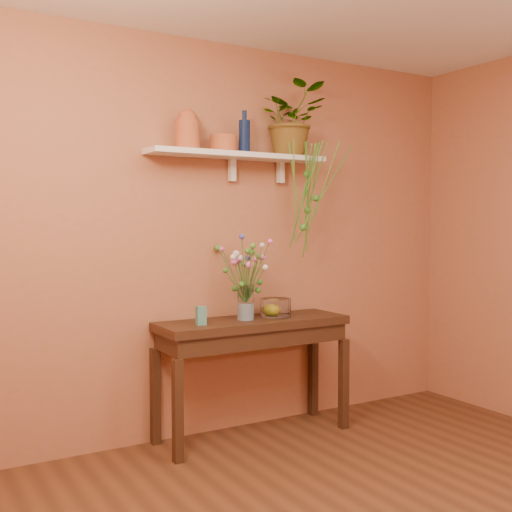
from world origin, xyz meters
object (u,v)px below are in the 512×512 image
object	(u,v)px
glass_bowl	(276,308)
terracotta_jug	(187,130)
blue_bottle	(244,136)
sideboard	(253,336)
glass_vase	(246,305)
spider_plant	(292,121)
bouquet	(245,264)

from	to	relation	value
glass_bowl	terracotta_jug	bearing A→B (deg)	171.64
glass_bowl	blue_bottle	bearing A→B (deg)	160.99
sideboard	glass_vase	bearing A→B (deg)	-168.72
spider_plant	sideboard	bearing A→B (deg)	-162.96
blue_bottle	terracotta_jug	bearing A→B (deg)	177.29
glass_vase	glass_bowl	xyz separation A→B (m)	(0.25, 0.02, -0.04)
sideboard	terracotta_jug	size ratio (longest dim) A/B	5.04
sideboard	glass_bowl	size ratio (longest dim) A/B	6.28
sideboard	blue_bottle	size ratio (longest dim) A/B	4.66
terracotta_jug	blue_bottle	distance (m)	0.41
glass_vase	bouquet	xyz separation A→B (m)	(0.00, 0.01, 0.27)
glass_vase	bouquet	distance (m)	0.27
terracotta_jug	blue_bottle	bearing A→B (deg)	-2.71
spider_plant	bouquet	distance (m)	1.12
sideboard	spider_plant	bearing A→B (deg)	17.04
glass_bowl	bouquet	bearing A→B (deg)	-178.52
terracotta_jug	spider_plant	world-z (taller)	spider_plant
glass_vase	glass_bowl	bearing A→B (deg)	4.82
sideboard	glass_bowl	world-z (taller)	glass_bowl
terracotta_jug	spider_plant	size ratio (longest dim) A/B	0.51
bouquet	glass_bowl	bearing A→B (deg)	1.48
terracotta_jug	sideboard	bearing A→B (deg)	-12.95
glass_vase	spider_plant	bearing A→B (deg)	16.24
bouquet	sideboard	bearing A→B (deg)	-1.74
glass_vase	terracotta_jug	bearing A→B (deg)	163.06
spider_plant	glass_vase	bearing A→B (deg)	-163.76
terracotta_jug	glass_bowl	distance (m)	1.35
sideboard	glass_vase	xyz separation A→B (m)	(-0.06, -0.01, 0.22)
blue_bottle	bouquet	xyz separation A→B (m)	(-0.04, -0.08, -0.87)
spider_plant	bouquet	bearing A→B (deg)	-165.45
spider_plant	glass_vase	distance (m)	1.37
blue_bottle	spider_plant	size ratio (longest dim) A/B	0.55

